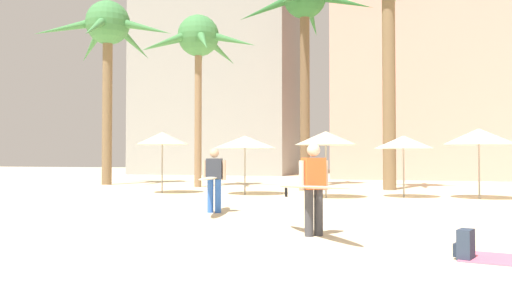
% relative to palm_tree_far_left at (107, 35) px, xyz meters
% --- Properties ---
extents(ground, '(120.00, 120.00, 0.00)m').
position_rel_palm_tree_far_left_xyz_m(ground, '(13.10, -18.21, -7.92)').
color(ground, beige).
extents(palm_tree_far_left, '(7.07, 7.05, 9.72)m').
position_rel_palm_tree_far_left_xyz_m(palm_tree_far_left, '(0.00, 0.00, 0.00)').
color(palm_tree_far_left, brown).
rests_on(palm_tree_far_left, ground).
extents(palm_tree_left, '(6.00, 5.39, 8.36)m').
position_rel_palm_tree_far_left_xyz_m(palm_tree_left, '(5.46, -0.61, -0.94)').
color(palm_tree_left, '#896B4C').
rests_on(palm_tree_left, ground).
extents(palm_tree_right, '(6.72, 6.58, 10.44)m').
position_rel_palm_tree_far_left_xyz_m(palm_tree_right, '(10.35, 1.23, 0.67)').
color(palm_tree_right, brown).
rests_on(palm_tree_right, ground).
extents(cafe_umbrella_0, '(2.05, 2.05, 2.19)m').
position_rel_palm_tree_far_left_xyz_m(cafe_umbrella_0, '(15.07, -4.62, -5.95)').
color(cafe_umbrella_0, gray).
rests_on(cafe_umbrella_0, ground).
extents(cafe_umbrella_1, '(2.19, 2.19, 2.35)m').
position_rel_palm_tree_far_left_xyz_m(cafe_umbrella_1, '(12.45, -5.57, -5.81)').
color(cafe_umbrella_1, gray).
rests_on(cafe_umbrella_1, ground).
extents(cafe_umbrella_2, '(2.42, 2.42, 2.25)m').
position_rel_palm_tree_far_left_xyz_m(cafe_umbrella_2, '(9.22, -4.84, -5.90)').
color(cafe_umbrella_2, gray).
rests_on(cafe_umbrella_2, ground).
extents(cafe_umbrella_4, '(2.35, 2.35, 2.42)m').
position_rel_palm_tree_far_left_xyz_m(cafe_umbrella_4, '(17.57, -4.49, -5.77)').
color(cafe_umbrella_4, gray).
rests_on(cafe_umbrella_4, ground).
extents(cafe_umbrella_5, '(2.06, 2.06, 2.44)m').
position_rel_palm_tree_far_left_xyz_m(cafe_umbrella_5, '(5.82, -5.05, -5.73)').
color(cafe_umbrella_5, gray).
rests_on(cafe_umbrella_5, ground).
extents(backpack, '(0.31, 0.34, 0.42)m').
position_rel_palm_tree_far_left_xyz_m(backpack, '(16.01, -15.89, -7.71)').
color(backpack, '#2C394E').
rests_on(backpack, ground).
extents(person_mid_right, '(1.89, 2.35, 1.68)m').
position_rel_palm_tree_far_left_xyz_m(person_mid_right, '(13.61, -14.49, -7.00)').
color(person_mid_right, '#3D3D42').
rests_on(person_mid_right, ground).
extents(person_mid_center, '(0.95, 2.78, 1.66)m').
position_rel_palm_tree_far_left_xyz_m(person_mid_center, '(10.45, -11.34, -7.01)').
color(person_mid_center, blue).
rests_on(person_mid_center, ground).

